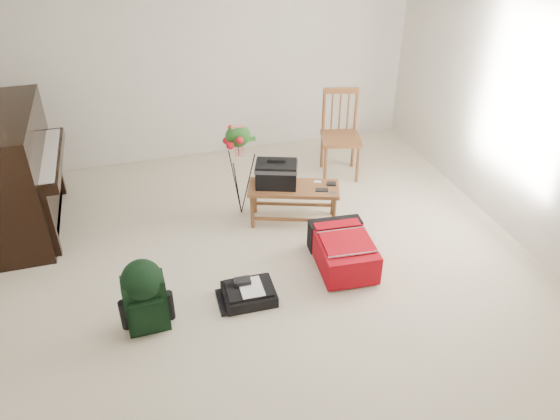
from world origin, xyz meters
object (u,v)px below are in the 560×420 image
object	(u,v)px
bench	(282,180)
black_duffel	(249,293)
piano	(19,175)
green_backpack	(144,293)
flower_stand	(240,171)
red_suitcase	(341,247)
dining_chair	(340,135)

from	to	relation	value
bench	black_duffel	bearing A→B (deg)	-100.53
piano	green_backpack	bearing A→B (deg)	-60.57
piano	bench	world-z (taller)	piano
bench	green_backpack	bearing A→B (deg)	-122.28
green_backpack	flower_stand	world-z (taller)	flower_stand
green_backpack	red_suitcase	bearing A→B (deg)	9.72
flower_stand	black_duffel	bearing A→B (deg)	-97.54
bench	green_backpack	world-z (taller)	bench
dining_chair	flower_stand	distance (m)	1.43
bench	red_suitcase	world-z (taller)	bench
bench	black_duffel	xyz separation A→B (m)	(-0.62, -1.07, -0.44)
piano	red_suitcase	size ratio (longest dim) A/B	1.95
bench	dining_chair	xyz separation A→B (m)	(0.96, 0.83, -0.00)
piano	green_backpack	world-z (taller)	piano
piano	black_duffel	size ratio (longest dim) A/B	3.32
piano	flower_stand	world-z (taller)	piano
bench	flower_stand	bearing A→B (deg)	161.36
piano	red_suitcase	bearing A→B (deg)	-27.37
red_suitcase	flower_stand	bearing A→B (deg)	127.66
piano	dining_chair	xyz separation A→B (m)	(3.47, 0.16, -0.10)
dining_chair	black_duffel	bearing A→B (deg)	-115.28
dining_chair	bench	bearing A→B (deg)	-124.72
black_duffel	flower_stand	distance (m)	1.46
dining_chair	green_backpack	xyz separation A→B (m)	(-2.43, -2.00, -0.14)
red_suitcase	piano	bearing A→B (deg)	157.32
piano	black_duffel	world-z (taller)	piano
dining_chair	red_suitcase	bearing A→B (deg)	-96.25
red_suitcase	green_backpack	bearing A→B (deg)	-164.11
dining_chair	flower_stand	xyz separation A→B (m)	(-1.33, -0.54, 0.02)
dining_chair	piano	bearing A→B (deg)	-163.05
red_suitcase	black_duffel	world-z (taller)	red_suitcase
bench	flower_stand	xyz separation A→B (m)	(-0.37, 0.29, 0.01)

